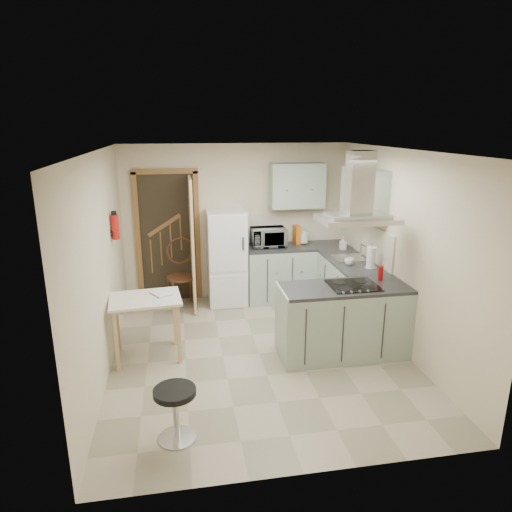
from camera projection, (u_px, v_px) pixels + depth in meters
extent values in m
plane|color=tan|center=(259.00, 353.00, 5.75)|extent=(4.20, 4.20, 0.00)
plane|color=silver|center=(260.00, 151.00, 5.06)|extent=(4.20, 4.20, 0.00)
plane|color=beige|center=(236.00, 222.00, 7.39)|extent=(3.60, 0.00, 3.60)
plane|color=beige|center=(102.00, 266.00, 5.11)|extent=(0.00, 4.20, 4.20)
plane|color=beige|center=(401.00, 252.00, 5.70)|extent=(0.00, 4.20, 4.20)
cube|color=brown|center=(168.00, 238.00, 7.24)|extent=(1.10, 0.12, 2.10)
cube|color=white|center=(227.00, 258.00, 7.21)|extent=(0.60, 0.60, 1.50)
cube|color=#9EB2A0|center=(279.00, 273.00, 7.44)|extent=(1.08, 0.60, 0.90)
cube|color=#9EB2A0|center=(343.00, 283.00, 6.94)|extent=(0.60, 1.95, 0.90)
cube|color=beige|center=(294.00, 226.00, 7.57)|extent=(1.68, 0.02, 0.50)
cube|color=#9EB2A0|center=(297.00, 185.00, 7.22)|extent=(0.85, 0.35, 0.70)
cube|color=#9EB2A0|center=(364.00, 194.00, 6.31)|extent=(0.35, 0.90, 0.70)
cube|color=#9EB2A0|center=(343.00, 321.00, 5.62)|extent=(1.55, 0.65, 0.90)
cube|color=black|center=(353.00, 285.00, 5.51)|extent=(0.58, 0.50, 0.01)
cube|color=silver|center=(357.00, 219.00, 5.29)|extent=(0.90, 0.55, 0.10)
cube|color=silver|center=(349.00, 258.00, 6.65)|extent=(0.45, 0.40, 0.01)
cylinder|color=#B2140F|center=(115.00, 227.00, 5.90)|extent=(0.10, 0.10, 0.32)
cube|color=#D4BA82|center=(147.00, 328.00, 5.57)|extent=(0.89, 0.70, 0.78)
cube|color=#432316|center=(181.00, 277.00, 7.07)|extent=(0.53, 0.53, 0.99)
cylinder|color=black|center=(176.00, 414.00, 4.13)|extent=(0.45, 0.45, 0.52)
imported|color=black|center=(268.00, 237.00, 7.26)|extent=(0.55, 0.38, 0.30)
cylinder|color=silver|center=(303.00, 237.00, 7.44)|extent=(0.15, 0.15, 0.21)
cube|color=orange|center=(297.00, 234.00, 7.45)|extent=(0.09, 0.20, 0.30)
imported|color=#A19FAB|center=(343.00, 243.00, 7.10)|extent=(0.09, 0.09, 0.20)
cylinder|color=silver|center=(371.00, 257.00, 6.15)|extent=(0.15, 0.15, 0.30)
imported|color=silver|center=(349.00, 262.00, 6.32)|extent=(0.15, 0.15, 0.10)
cylinder|color=#AB0E11|center=(381.00, 273.00, 5.70)|extent=(0.08, 0.08, 0.18)
imported|color=#9A3338|center=(154.00, 291.00, 5.50)|extent=(0.29, 0.32, 0.11)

